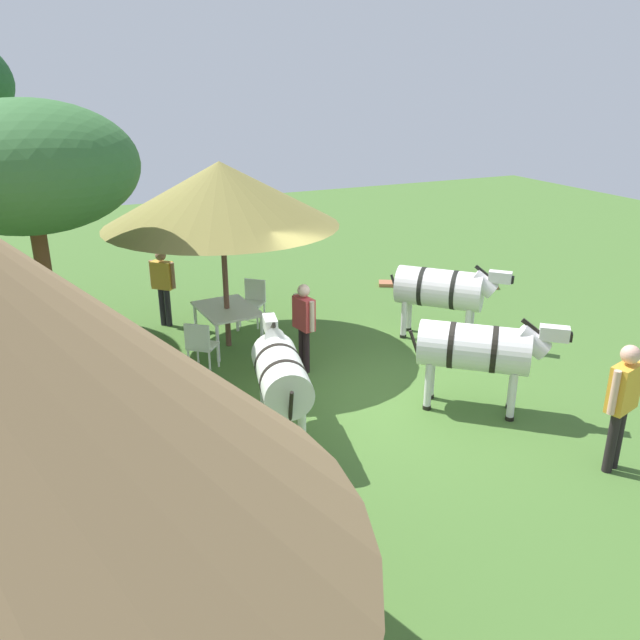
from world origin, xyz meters
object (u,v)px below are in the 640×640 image
object	(u,v)px
shade_umbrella	(221,194)
zebra_by_umbrella	(442,289)
patio_chair_near_hut	(253,299)
acacia_tree_left_background	(28,168)
zebra_toward_hut	(280,374)
patio_chair_west_end	(200,344)
guest_beside_umbrella	(163,281)
guest_behind_table	(304,320)
patio_dining_table	(227,312)
zebra_nearest_camera	(478,349)
standing_watcher	(623,397)

from	to	relation	value
shade_umbrella	zebra_by_umbrella	world-z (taller)	shade_umbrella
patio_chair_near_hut	acacia_tree_left_background	bearing A→B (deg)	70.81
patio_chair_near_hut	zebra_toward_hut	world-z (taller)	zebra_toward_hut
patio_chair_west_end	guest_beside_umbrella	world-z (taller)	guest_beside_umbrella
guest_behind_table	zebra_toward_hut	bearing A→B (deg)	138.14
patio_dining_table	zebra_nearest_camera	size ratio (longest dim) A/B	0.75
guest_beside_umbrella	zebra_toward_hut	distance (m)	5.05
patio_chair_near_hut	zebra_toward_hut	size ratio (longest dim) A/B	0.43
guest_behind_table	zebra_toward_hut	distance (m)	2.22
patio_dining_table	acacia_tree_left_background	bearing A→B (deg)	111.23
guest_behind_table	guest_beside_umbrella	bearing A→B (deg)	17.70
patio_dining_table	guest_behind_table	size ratio (longest dim) A/B	0.90
guest_beside_umbrella	standing_watcher	distance (m)	8.49
zebra_by_umbrella	zebra_toward_hut	world-z (taller)	zebra_toward_hut
patio_dining_table	zebra_toward_hut	bearing A→B (deg)	174.92
guest_behind_table	acacia_tree_left_background	distance (m)	4.65
shade_umbrella	patio_chair_west_end	distance (m)	2.59
zebra_toward_hut	guest_beside_umbrella	bearing A→B (deg)	108.47
patio_dining_table	patio_chair_near_hut	distance (m)	1.20
acacia_tree_left_background	patio_dining_table	bearing A→B (deg)	-68.77
standing_watcher	zebra_toward_hut	distance (m)	4.30
guest_beside_umbrella	acacia_tree_left_background	world-z (taller)	acacia_tree_left_background
shade_umbrella	guest_beside_umbrella	xyz separation A→B (m)	(1.52, 0.83, -1.88)
patio_chair_west_end	acacia_tree_left_background	xyz separation A→B (m)	(-0.22, 2.21, 3.03)
patio_chair_near_hut	guest_behind_table	world-z (taller)	guest_behind_table
zebra_nearest_camera	acacia_tree_left_background	size ratio (longest dim) A/B	0.42
shade_umbrella	patio_chair_near_hut	bearing A→B (deg)	-42.49
shade_umbrella	patio_chair_near_hut	distance (m)	2.59
patio_chair_west_end	standing_watcher	xyz separation A→B (m)	(-4.99, -3.99, 0.51)
shade_umbrella	patio_chair_west_end	world-z (taller)	shade_umbrella
shade_umbrella	zebra_by_umbrella	bearing A→B (deg)	-109.94
zebra_by_umbrella	acacia_tree_left_background	xyz separation A→B (m)	(0.21, 6.72, 2.56)
standing_watcher	acacia_tree_left_background	world-z (taller)	acacia_tree_left_background
acacia_tree_left_background	guest_behind_table	bearing A→B (deg)	-96.80
zebra_toward_hut	patio_chair_near_hut	bearing A→B (deg)	88.21
patio_dining_table	standing_watcher	world-z (taller)	standing_watcher
patio_chair_near_hut	guest_beside_umbrella	xyz separation A→B (m)	(0.64, 1.64, 0.41)
guest_behind_table	acacia_tree_left_background	size ratio (longest dim) A/B	0.35
shade_umbrella	zebra_nearest_camera	size ratio (longest dim) A/B	2.20
patio_chair_near_hut	zebra_toward_hut	distance (m)	4.55
guest_beside_umbrella	zebra_nearest_camera	size ratio (longest dim) A/B	0.84
patio_dining_table	patio_chair_west_end	xyz separation A→B (m)	(-0.93, 0.75, -0.14)
patio_chair_near_hut	standing_watcher	world-z (taller)	standing_watcher
patio_chair_west_end	zebra_nearest_camera	xyz separation A→B (m)	(-2.97, -3.37, 0.47)
zebra_nearest_camera	zebra_toward_hut	bearing A→B (deg)	-57.06
zebra_nearest_camera	patio_chair_west_end	bearing A→B (deg)	-90.75
zebra_nearest_camera	zebra_toward_hut	size ratio (longest dim) A/B	0.90
patio_chair_near_hut	guest_beside_umbrella	distance (m)	1.81
guest_behind_table	patio_chair_near_hut	bearing A→B (deg)	-9.68
patio_chair_west_end	zebra_toward_hut	size ratio (longest dim) A/B	0.43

